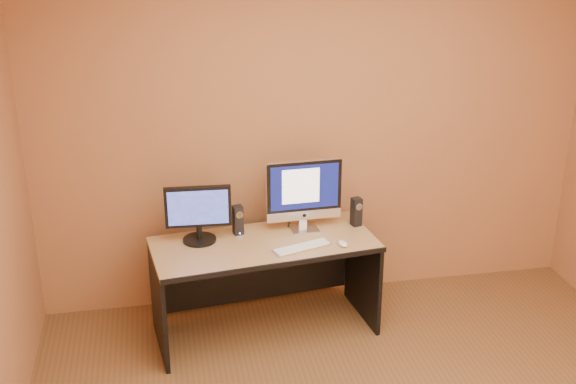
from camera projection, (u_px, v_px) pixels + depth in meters
name	position (u px, v px, depth m)	size (l,w,h in m)	color
walls	(413.00, 252.00, 3.29)	(4.00, 4.00, 2.60)	#97613D
desk	(265.00, 288.00, 4.93)	(1.48, 0.65, 0.68)	#AB7F55
imac	(305.00, 196.00, 4.89)	(0.53, 0.19, 0.51)	silver
second_monitor	(198.00, 214.00, 4.75)	(0.44, 0.22, 0.39)	black
speaker_left	(238.00, 220.00, 4.89)	(0.06, 0.07, 0.20)	black
speaker_right	(356.00, 212.00, 5.02)	(0.06, 0.07, 0.20)	black
keyboard	(302.00, 247.00, 4.71)	(0.40, 0.11, 0.02)	silver
mouse	(343.00, 243.00, 4.75)	(0.05, 0.09, 0.03)	white
cable_a	(301.00, 221.00, 5.11)	(0.01, 0.01, 0.20)	black
cable_b	(289.00, 222.00, 5.09)	(0.01, 0.01, 0.17)	black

